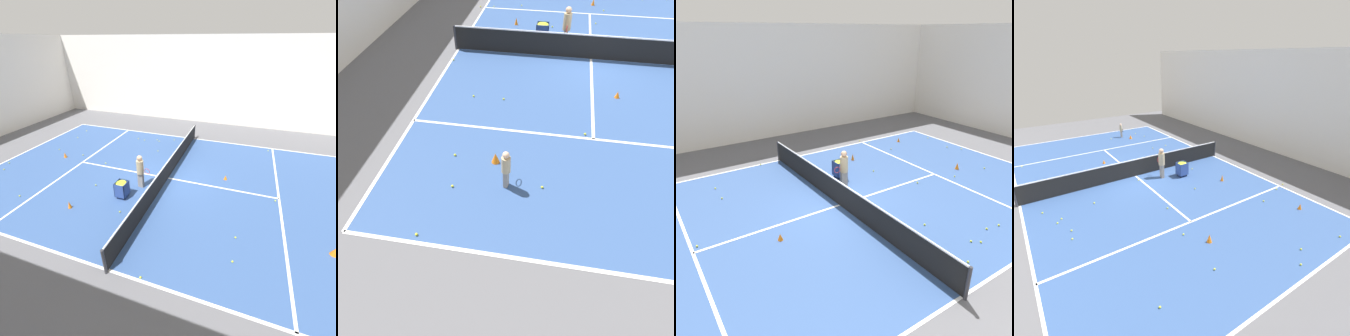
# 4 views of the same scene
# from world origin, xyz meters

# --- Properties ---
(ground_plane) EXTENTS (32.32, 32.32, 0.00)m
(ground_plane) POSITION_xyz_m (0.00, 0.00, 0.00)
(ground_plane) COLOR #5B5B60
(court_playing_area) EXTENTS (11.77, 20.01, 0.00)m
(court_playing_area) POSITION_xyz_m (0.00, 0.00, 0.00)
(court_playing_area) COLOR #335189
(court_playing_area) RESTS_ON ground
(line_baseline_near) EXTENTS (11.77, 0.10, 0.00)m
(line_baseline_near) POSITION_xyz_m (0.00, -10.01, 0.01)
(line_baseline_near) COLOR white
(line_baseline_near) RESTS_ON ground
(line_sideline_left) EXTENTS (0.10, 20.01, 0.00)m
(line_sideline_left) POSITION_xyz_m (-5.89, 0.00, 0.01)
(line_sideline_left) COLOR white
(line_sideline_left) RESTS_ON ground
(line_service_near) EXTENTS (11.77, 0.10, 0.00)m
(line_service_near) POSITION_xyz_m (0.00, -5.50, 0.01)
(line_service_near) COLOR white
(line_service_near) RESTS_ON ground
(line_service_far) EXTENTS (11.77, 0.10, 0.00)m
(line_service_far) POSITION_xyz_m (0.00, 5.50, 0.01)
(line_service_far) COLOR white
(line_service_far) RESTS_ON ground
(line_centre_service) EXTENTS (0.10, 11.01, 0.00)m
(line_centre_service) POSITION_xyz_m (0.00, 0.00, 0.01)
(line_centre_service) COLOR white
(line_centre_service) RESTS_ON ground
(tennis_net) EXTENTS (12.07, 0.10, 1.04)m
(tennis_net) POSITION_xyz_m (0.00, 0.00, 0.54)
(tennis_net) COLOR #2D2D33
(tennis_net) RESTS_ON ground
(player_near_baseline) EXTENTS (0.27, 0.58, 1.19)m
(player_near_baseline) POSITION_xyz_m (-2.35, -7.88, 0.68)
(player_near_baseline) COLOR gray
(player_near_baseline) RESTS_ON ground
(coach_at_net) EXTENTS (0.38, 0.69, 1.75)m
(coach_at_net) POSITION_xyz_m (-1.19, 1.01, 1.00)
(coach_at_net) COLOR gray
(coach_at_net) RESTS_ON ground
(ball_cart) EXTENTS (0.56, 0.51, 0.84)m
(ball_cart) POSITION_xyz_m (-2.26, 1.48, 0.59)
(ball_cart) COLOR #2D478C
(ball_cart) RESTS_ON ground
(training_cone_1) EXTENTS (0.18, 0.18, 0.24)m
(training_cone_1) POSITION_xyz_m (0.88, -2.93, 0.12)
(training_cone_1) COLOR orange
(training_cone_1) RESTS_ON ground
(training_cone_2) EXTENTS (0.17, 0.17, 0.34)m
(training_cone_2) POSITION_xyz_m (-3.74, 3.29, 0.17)
(training_cone_2) COLOR orange
(training_cone_2) RESTS_ON ground
(training_cone_3) EXTENTS (0.20, 0.20, 0.33)m
(training_cone_3) POSITION_xyz_m (0.19, 6.94, 0.17)
(training_cone_3) COLOR orange
(training_cone_3) RESTS_ON ground
(training_cone_4) EXTENTS (0.24, 0.24, 0.32)m
(training_cone_4) POSITION_xyz_m (-2.80, -7.03, 0.16)
(training_cone_4) COLOR orange
(training_cone_4) RESTS_ON ground
(tennis_ball_1) EXTENTS (0.07, 0.07, 0.07)m
(tennis_ball_1) POSITION_xyz_m (-3.30, 1.05, 0.04)
(tennis_ball_1) COLOR yellow
(tennis_ball_1) RESTS_ON ground
(tennis_ball_2) EXTENTS (0.07, 0.07, 0.07)m
(tennis_ball_2) POSITION_xyz_m (-3.75, -8.19, 0.04)
(tennis_ball_2) COLOR yellow
(tennis_ball_2) RESTS_ON ground
(tennis_ball_3) EXTENTS (0.07, 0.07, 0.07)m
(tennis_ball_3) POSITION_xyz_m (3.12, 8.34, 0.04)
(tennis_ball_3) COLOR yellow
(tennis_ball_3) RESTS_ON ground
(tennis_ball_4) EXTENTS (0.07, 0.07, 0.07)m
(tennis_ball_4) POSITION_xyz_m (-3.86, 6.11, 0.04)
(tennis_ball_4) COLOR yellow
(tennis_ball_4) RESTS_ON ground
(tennis_ball_6) EXTENTS (0.07, 0.07, 0.07)m
(tennis_ball_6) POSITION_xyz_m (-4.03, -6.97, 0.04)
(tennis_ball_6) COLOR yellow
(tennis_ball_6) RESTS_ON ground
(tennis_ball_11) EXTENTS (0.07, 0.07, 0.07)m
(tennis_ball_11) POSITION_xyz_m (-4.14, -9.80, 0.04)
(tennis_ball_11) COLOR yellow
(tennis_ball_11) RESTS_ON ground
(tennis_ball_13) EXTENTS (0.07, 0.07, 0.07)m
(tennis_ball_13) POSITION_xyz_m (-3.15, -3.77, 0.04)
(tennis_ball_13) COLOR yellow
(tennis_ball_13) RESTS_ON ground
(tennis_ball_14) EXTENTS (0.07, 0.07, 0.07)m
(tennis_ball_14) POSITION_xyz_m (-6.14, 5.50, 0.04)
(tennis_ball_14) COLOR yellow
(tennis_ball_14) RESTS_ON ground
(tennis_ball_15) EXTENTS (0.07, 0.07, 0.07)m
(tennis_ball_15) POSITION_xyz_m (0.77, 6.06, 0.04)
(tennis_ball_15) COLOR yellow
(tennis_ball_15) RESTS_ON ground
(tennis_ball_16) EXTENTS (0.07, 0.07, 0.07)m
(tennis_ball_16) POSITION_xyz_m (-1.89, 3.24, 0.04)
(tennis_ball_16) COLOR yellow
(tennis_ball_16) RESTS_ON ground
(tennis_ball_17) EXTENTS (0.07, 0.07, 0.07)m
(tennis_ball_17) POSITION_xyz_m (0.29, 4.06, 0.04)
(tennis_ball_17) COLOR yellow
(tennis_ball_17) RESTS_ON ground
(tennis_ball_19) EXTENTS (0.07, 0.07, 0.07)m
(tennis_ball_19) POSITION_xyz_m (2.93, 1.73, 0.04)
(tennis_ball_19) COLOR yellow
(tennis_ball_19) RESTS_ON ground
(tennis_ball_20) EXTENTS (0.07, 0.07, 0.07)m
(tennis_ball_20) POSITION_xyz_m (-1.39, -7.82, 0.04)
(tennis_ball_20) COLOR yellow
(tennis_ball_20) RESTS_ON ground
(tennis_ball_22) EXTENTS (0.07, 0.07, 0.07)m
(tennis_ball_22) POSITION_xyz_m (0.13, 0.65, 0.04)
(tennis_ball_22) COLOR yellow
(tennis_ball_22) RESTS_ON ground
(tennis_ball_23) EXTENTS (0.07, 0.07, 0.07)m
(tennis_ball_23) POSITION_xyz_m (-5.39, 5.68, 0.04)
(tennis_ball_23) COLOR yellow
(tennis_ball_23) RESTS_ON ground
(tennis_ball_24) EXTENTS (0.07, 0.07, 0.07)m
(tennis_ball_24) POSITION_xyz_m (-4.26, -3.76, 0.04)
(tennis_ball_24) COLOR yellow
(tennis_ball_24) RESTS_ON ground
(tennis_ball_26) EXTENTS (0.07, 0.07, 0.07)m
(tennis_ball_26) POSITION_xyz_m (-5.80, -1.11, 0.04)
(tennis_ball_26) COLOR yellow
(tennis_ball_26) RESTS_ON ground
(tennis_ball_27) EXTENTS (0.07, 0.07, 0.07)m
(tennis_ball_27) POSITION_xyz_m (-0.26, -5.32, 0.04)
(tennis_ball_27) COLOR yellow
(tennis_ball_27) RESTS_ON ground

